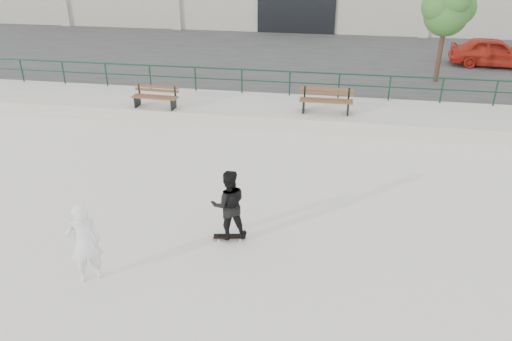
% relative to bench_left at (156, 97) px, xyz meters
% --- Properties ---
extents(ground, '(120.00, 120.00, 0.00)m').
position_rel_bench_left_xyz_m(ground, '(3.93, -8.46, -0.91)').
color(ground, silver).
rests_on(ground, ground).
extents(ledge, '(30.00, 3.00, 0.50)m').
position_rel_bench_left_xyz_m(ledge, '(3.93, 1.04, -0.66)').
color(ledge, beige).
rests_on(ledge, ground).
extents(parking_strip, '(60.00, 14.00, 0.50)m').
position_rel_bench_left_xyz_m(parking_strip, '(3.93, 9.54, -0.66)').
color(parking_strip, '#373737').
rests_on(parking_strip, ground).
extents(railing, '(28.00, 0.06, 1.03)m').
position_rel_bench_left_xyz_m(railing, '(3.93, 2.34, 0.34)').
color(railing, '#143825').
rests_on(railing, ledge).
extents(bench_left, '(1.81, 0.61, 0.82)m').
position_rel_bench_left_xyz_m(bench_left, '(0.00, 0.00, 0.00)').
color(bench_left, brown).
rests_on(bench_left, ledge).
extents(bench_right, '(1.98, 0.60, 0.91)m').
position_rel_bench_left_xyz_m(bench_right, '(6.50, 0.52, 0.04)').
color(bench_right, brown).
rests_on(bench_right, ledge).
extents(tree, '(2.37, 2.11, 4.21)m').
position_rel_bench_left_xyz_m(tree, '(11.25, 5.49, 2.75)').
color(tree, '#4E3527').
rests_on(tree, parking_strip).
extents(red_car, '(4.25, 2.02, 1.40)m').
position_rel_bench_left_xyz_m(red_car, '(14.36, 8.73, 0.30)').
color(red_car, '#B02315').
rests_on(red_car, parking_strip).
extents(skateboard, '(0.80, 0.33, 0.09)m').
position_rel_bench_left_xyz_m(skateboard, '(4.56, -7.66, -0.83)').
color(skateboard, black).
rests_on(skateboard, ground).
extents(standing_skater, '(1.02, 0.90, 1.75)m').
position_rel_bench_left_xyz_m(standing_skater, '(4.56, -7.66, 0.06)').
color(standing_skater, black).
rests_on(standing_skater, skateboard).
extents(seated_skater, '(0.81, 0.73, 1.85)m').
position_rel_bench_left_xyz_m(seated_skater, '(1.92, -9.62, 0.02)').
color(seated_skater, white).
rests_on(seated_skater, ground).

